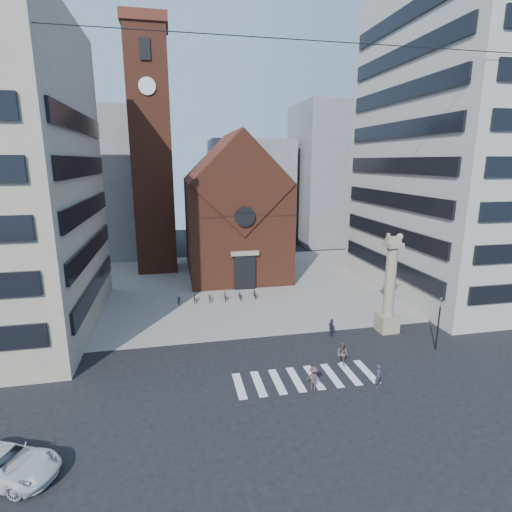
# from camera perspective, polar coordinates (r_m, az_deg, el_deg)

# --- Properties ---
(ground) EXTENTS (120.00, 120.00, 0.00)m
(ground) POSITION_cam_1_polar(r_m,az_deg,el_deg) (31.02, 4.20, -14.38)
(ground) COLOR black
(ground) RESTS_ON ground
(piazza) EXTENTS (46.00, 30.00, 0.05)m
(piazza) POSITION_cam_1_polar(r_m,az_deg,el_deg) (48.19, -2.02, -3.99)
(piazza) COLOR #9B968D
(piazza) RESTS_ON ground
(zebra_crossing) EXTENTS (10.20, 3.20, 0.01)m
(zebra_crossing) POSITION_cam_1_polar(r_m,az_deg,el_deg) (28.67, 7.02, -16.95)
(zebra_crossing) COLOR white
(zebra_crossing) RESTS_ON ground
(church) EXTENTS (12.00, 16.65, 18.00)m
(church) POSITION_cam_1_polar(r_m,az_deg,el_deg) (52.34, -3.23, 6.32)
(church) COLOR brown
(church) RESTS_ON ground
(campanile) EXTENTS (5.50, 5.50, 31.20)m
(campanile) POSITION_cam_1_polar(r_m,az_deg,el_deg) (54.37, -14.65, 14.37)
(campanile) COLOR brown
(campanile) RESTS_ON ground
(building_right) EXTENTS (18.00, 22.00, 32.00)m
(building_right) POSITION_cam_1_polar(r_m,az_deg,el_deg) (49.79, 28.69, 13.63)
(building_right) COLOR #AFAA9E
(building_right) RESTS_ON ground
(bg_block_left) EXTENTS (16.00, 14.00, 22.00)m
(bg_block_left) POSITION_cam_1_polar(r_m,az_deg,el_deg) (67.53, -22.58, 9.50)
(bg_block_left) COLOR gray
(bg_block_left) RESTS_ON ground
(bg_block_mid) EXTENTS (14.00, 12.00, 18.00)m
(bg_block_mid) POSITION_cam_1_polar(r_m,az_deg,el_deg) (72.84, -0.91, 9.15)
(bg_block_mid) COLOR gray
(bg_block_mid) RESTS_ON ground
(bg_block_right) EXTENTS (16.00, 14.00, 24.00)m
(bg_block_right) POSITION_cam_1_polar(r_m,az_deg,el_deg) (74.56, 11.94, 11.28)
(bg_block_right) COLOR gray
(bg_block_right) RESTS_ON ground
(lion_column) EXTENTS (1.63, 1.60, 8.68)m
(lion_column) POSITION_cam_1_polar(r_m,az_deg,el_deg) (36.00, 18.50, -5.07)
(lion_column) COLOR gray
(lion_column) RESTS_ON ground
(traffic_light) EXTENTS (0.13, 0.16, 4.30)m
(traffic_light) POSITION_cam_1_polar(r_m,az_deg,el_deg) (34.35, 24.62, -8.60)
(traffic_light) COLOR black
(traffic_light) RESTS_ON ground
(white_car) EXTENTS (5.67, 4.26, 1.43)m
(white_car) POSITION_cam_1_polar(r_m,az_deg,el_deg) (24.01, -32.27, -23.81)
(white_car) COLOR silver
(white_car) RESTS_ON ground
(pedestrian_0) EXTENTS (0.68, 0.61, 1.57)m
(pedestrian_0) POSITION_cam_1_polar(r_m,az_deg,el_deg) (28.32, 17.13, -16.07)
(pedestrian_0) COLOR #342C3E
(pedestrian_0) RESTS_ON ground
(pedestrian_1) EXTENTS (1.08, 1.10, 1.79)m
(pedestrian_1) POSITION_cam_1_polar(r_m,az_deg,el_deg) (30.25, 12.23, -13.53)
(pedestrian_1) COLOR #534743
(pedestrian_1) RESTS_ON ground
(pedestrian_2) EXTENTS (0.44, 0.93, 1.54)m
(pedestrian_2) POSITION_cam_1_polar(r_m,az_deg,el_deg) (34.74, 10.73, -10.01)
(pedestrian_2) COLOR #29272F
(pedestrian_2) RESTS_ON ground
(pedestrian_3) EXTENTS (1.18, 1.07, 1.59)m
(pedestrian_3) POSITION_cam_1_polar(r_m,az_deg,el_deg) (27.19, 8.25, -16.88)
(pedestrian_3) COLOR #493531
(pedestrian_3) RESTS_ON ground
(scooter_0) EXTENTS (0.66, 1.63, 0.84)m
(scooter_0) POSITION_cam_1_polar(r_m,az_deg,el_deg) (42.33, -10.95, -6.11)
(scooter_0) COLOR black
(scooter_0) RESTS_ON piazza
(scooter_1) EXTENTS (0.54, 1.58, 0.93)m
(scooter_1) POSITION_cam_1_polar(r_m,az_deg,el_deg) (42.35, -8.77, -5.94)
(scooter_1) COLOR black
(scooter_1) RESTS_ON piazza
(scooter_2) EXTENTS (0.66, 1.63, 0.84)m
(scooter_2) POSITION_cam_1_polar(r_m,az_deg,el_deg) (42.47, -6.60, -5.88)
(scooter_2) COLOR black
(scooter_2) RESTS_ON piazza
(scooter_3) EXTENTS (0.54, 1.58, 0.93)m
(scooter_3) POSITION_cam_1_polar(r_m,az_deg,el_deg) (42.61, -4.44, -5.70)
(scooter_3) COLOR black
(scooter_3) RESTS_ON piazza
(scooter_4) EXTENTS (0.66, 1.63, 0.84)m
(scooter_4) POSITION_cam_1_polar(r_m,az_deg,el_deg) (42.84, -2.31, -5.62)
(scooter_4) COLOR black
(scooter_4) RESTS_ON piazza
(scooter_5) EXTENTS (0.54, 1.58, 0.93)m
(scooter_5) POSITION_cam_1_polar(r_m,az_deg,el_deg) (43.11, -0.20, -5.43)
(scooter_5) COLOR black
(scooter_5) RESTS_ON piazza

